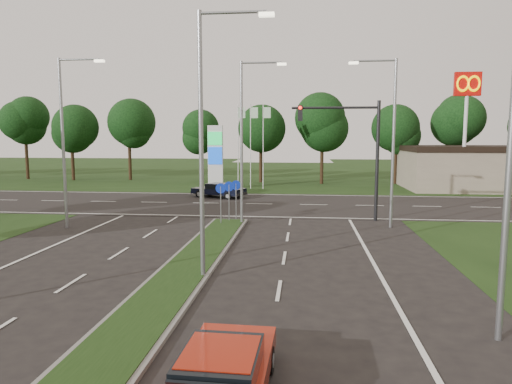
# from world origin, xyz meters

# --- Properties ---
(ground) EXTENTS (160.00, 160.00, 0.00)m
(ground) POSITION_xyz_m (0.00, 0.00, 0.00)
(ground) COLOR black
(ground) RESTS_ON ground
(verge_far) EXTENTS (160.00, 50.00, 0.02)m
(verge_far) POSITION_xyz_m (0.00, 55.00, 0.00)
(verge_far) COLOR black
(verge_far) RESTS_ON ground
(cross_road) EXTENTS (160.00, 12.00, 0.02)m
(cross_road) POSITION_xyz_m (0.00, 24.00, 0.00)
(cross_road) COLOR black
(cross_road) RESTS_ON ground
(median_kerb) EXTENTS (2.00, 26.00, 0.12)m
(median_kerb) POSITION_xyz_m (0.00, 4.00, 0.06)
(median_kerb) COLOR slate
(median_kerb) RESTS_ON ground
(commercial_building) EXTENTS (16.00, 9.00, 4.00)m
(commercial_building) POSITION_xyz_m (22.00, 36.00, 2.00)
(commercial_building) COLOR gray
(commercial_building) RESTS_ON ground
(streetlight_median_near) EXTENTS (2.53, 0.22, 9.00)m
(streetlight_median_near) POSITION_xyz_m (1.00, 6.00, 5.08)
(streetlight_median_near) COLOR gray
(streetlight_median_near) RESTS_ON ground
(streetlight_median_far) EXTENTS (2.53, 0.22, 9.00)m
(streetlight_median_far) POSITION_xyz_m (1.00, 16.00, 5.08)
(streetlight_median_far) COLOR gray
(streetlight_median_far) RESTS_ON ground
(streetlight_left_far) EXTENTS (2.53, 0.22, 9.00)m
(streetlight_left_far) POSITION_xyz_m (-8.30, 14.00, 5.08)
(streetlight_left_far) COLOR gray
(streetlight_left_far) RESTS_ON ground
(streetlight_right_far) EXTENTS (2.53, 0.22, 9.00)m
(streetlight_right_far) POSITION_xyz_m (8.80, 16.00, 5.08)
(streetlight_right_far) COLOR gray
(streetlight_right_far) RESTS_ON ground
(streetlight_right_near) EXTENTS (2.53, 0.22, 9.00)m
(streetlight_right_near) POSITION_xyz_m (8.80, 2.00, 5.08)
(streetlight_right_near) COLOR gray
(streetlight_right_near) RESTS_ON ground
(traffic_signal) EXTENTS (5.10, 0.42, 7.00)m
(traffic_signal) POSITION_xyz_m (7.19, 18.00, 4.65)
(traffic_signal) COLOR black
(traffic_signal) RESTS_ON ground
(median_signs) EXTENTS (1.16, 1.76, 2.38)m
(median_signs) POSITION_xyz_m (0.00, 16.40, 1.71)
(median_signs) COLOR gray
(median_signs) RESTS_ON ground
(gas_pylon) EXTENTS (5.80, 1.26, 8.00)m
(gas_pylon) POSITION_xyz_m (-3.79, 33.05, 3.20)
(gas_pylon) COLOR silver
(gas_pylon) RESTS_ON ground
(mcdonalds_sign) EXTENTS (2.20, 0.47, 10.40)m
(mcdonalds_sign) POSITION_xyz_m (18.00, 31.97, 7.99)
(mcdonalds_sign) COLOR silver
(mcdonalds_sign) RESTS_ON ground
(treeline_far) EXTENTS (6.00, 6.00, 9.90)m
(treeline_far) POSITION_xyz_m (0.10, 39.93, 6.83)
(treeline_far) COLOR black
(treeline_far) RESTS_ON ground
(red_sedan) EXTENTS (1.75, 4.05, 1.10)m
(red_sedan) POSITION_xyz_m (2.80, -1.44, 0.59)
(red_sedan) COLOR #9A1908
(red_sedan) RESTS_ON ground
(navy_sedan) EXTENTS (4.63, 3.22, 1.18)m
(navy_sedan) POSITION_xyz_m (-2.62, 27.26, 0.63)
(navy_sedan) COLOR black
(navy_sedan) RESTS_ON ground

